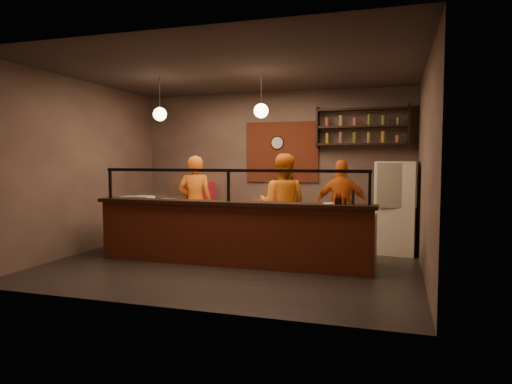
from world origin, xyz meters
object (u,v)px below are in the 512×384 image
(cook_right, at_px, (342,206))
(pepper_mill, at_px, (353,197))
(cook_mid, at_px, (282,204))
(pizza_dough, at_px, (235,207))
(wall_clock, at_px, (277,143))
(cook_left, at_px, (195,203))
(red_cooler, at_px, (199,209))
(fridge, at_px, (396,208))
(condiment_caddy, at_px, (340,201))

(cook_right, height_order, pepper_mill, cook_right)
(cook_mid, bearing_deg, pizza_dough, 43.18)
(wall_clock, relative_size, cook_left, 0.17)
(cook_right, bearing_deg, cook_mid, 24.63)
(red_cooler, bearing_deg, pizza_dough, -27.59)
(pepper_mill, bearing_deg, cook_mid, 141.34)
(wall_clock, height_order, cook_mid, wall_clock)
(wall_clock, bearing_deg, cook_right, -33.46)
(wall_clock, bearing_deg, pepper_mill, -55.14)
(wall_clock, height_order, pepper_mill, wall_clock)
(fridge, relative_size, condiment_caddy, 9.91)
(condiment_caddy, bearing_deg, wall_clock, 121.74)
(pepper_mill, bearing_deg, fridge, 70.71)
(wall_clock, relative_size, condiment_caddy, 1.75)
(wall_clock, xyz_separation_m, pizza_dough, (-0.17, -2.24, -1.19))
(fridge, height_order, condiment_caddy, fridge)
(cook_mid, xyz_separation_m, pizza_dough, (-0.68, -0.64, -0.02))
(pizza_dough, relative_size, condiment_caddy, 2.90)
(pizza_dough, xyz_separation_m, condiment_caddy, (1.85, -0.47, 0.20))
(cook_left, bearing_deg, cook_mid, 166.78)
(cook_mid, bearing_deg, wall_clock, -72.06)
(cook_right, height_order, condiment_caddy, cook_right)
(cook_left, distance_m, condiment_caddy, 3.08)
(red_cooler, relative_size, pizza_dough, 2.49)
(fridge, bearing_deg, pepper_mill, -101.89)
(pizza_dough, bearing_deg, cook_right, 36.20)
(cook_right, xyz_separation_m, condiment_caddy, (0.16, -1.71, 0.24))
(fridge, bearing_deg, red_cooler, 179.57)
(condiment_caddy, distance_m, pepper_mill, 0.21)
(pizza_dough, bearing_deg, red_cooler, 128.94)
(cook_mid, relative_size, condiment_caddy, 10.74)
(cook_left, distance_m, pepper_mill, 3.26)
(cook_left, distance_m, cook_right, 2.80)
(red_cooler, xyz_separation_m, condiment_caddy, (3.41, -2.40, 0.49))
(pizza_dough, bearing_deg, condiment_caddy, -14.38)
(wall_clock, distance_m, fridge, 2.93)
(cook_mid, xyz_separation_m, fridge, (1.99, 0.71, -0.07))
(cook_mid, relative_size, red_cooler, 1.49)
(wall_clock, bearing_deg, red_cooler, -169.84)
(cook_left, relative_size, condiment_caddy, 10.56)
(fridge, bearing_deg, cook_left, -161.21)
(wall_clock, relative_size, cook_mid, 0.16)
(red_cooler, bearing_deg, fridge, 15.64)
(cook_right, relative_size, pepper_mill, 7.70)
(wall_clock, relative_size, cook_right, 0.17)
(cook_left, bearing_deg, pepper_mill, 146.67)
(wall_clock, height_order, cook_right, wall_clock)
(pepper_mill, bearing_deg, cook_left, 161.19)
(cook_left, xyz_separation_m, cook_mid, (1.72, 0.04, 0.02))
(cook_mid, bearing_deg, red_cooler, -29.71)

